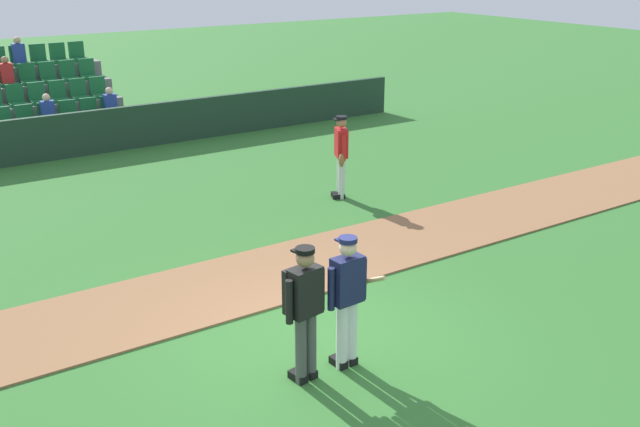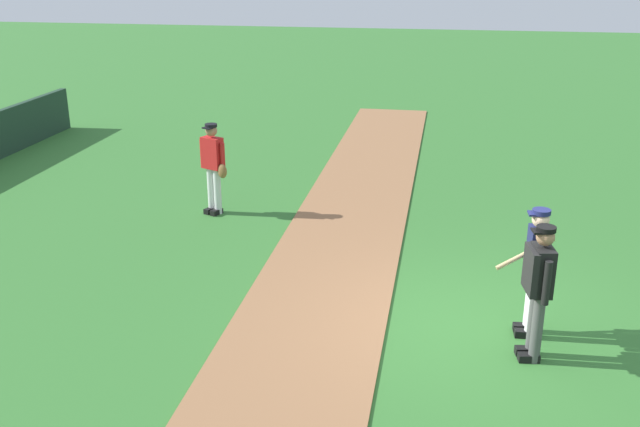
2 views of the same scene
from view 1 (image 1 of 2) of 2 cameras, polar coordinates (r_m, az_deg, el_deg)
name	(u,v)px [view 1 (image 1 of 2)]	position (r m, az deg, el deg)	size (l,w,h in m)	color
ground_plane	(316,342)	(10.04, -0.34, -9.97)	(80.00, 80.00, 0.00)	#33702D
infield_dirt_path	(239,283)	(11.75, -6.30, -5.36)	(28.00, 2.11, 0.03)	#936642
dugout_fence	(71,135)	(19.67, -18.76, 5.79)	(20.00, 0.16, 1.13)	#1E3828
stadium_bleachers	(47,112)	(21.82, -20.48, 7.37)	(3.90, 3.80, 2.70)	slate
batter_navy_jersey	(347,297)	(9.08, 2.13, -6.49)	(0.70, 0.77, 1.76)	white
umpire_home_plate	(304,306)	(8.78, -1.23, -7.22)	(0.58, 0.35, 1.76)	#4C4C4C
runner_red_jersey	(341,154)	(15.39, 1.64, 4.65)	(0.43, 0.62, 1.76)	silver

